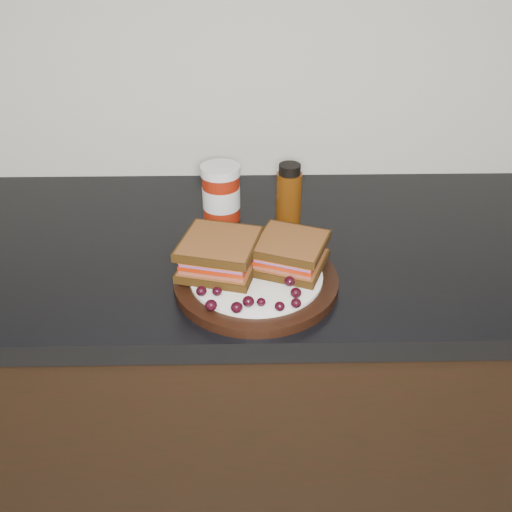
% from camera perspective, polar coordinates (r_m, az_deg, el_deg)
% --- Properties ---
extents(base_cabinets, '(3.96, 0.58, 0.86)m').
position_cam_1_polar(base_cabinets, '(1.41, -7.16, -15.04)').
color(base_cabinets, black).
rests_on(base_cabinets, ground_plane).
extents(countertop, '(3.98, 0.60, 0.04)m').
position_cam_1_polar(countertop, '(1.12, -8.71, 0.62)').
color(countertop, black).
rests_on(countertop, base_cabinets).
extents(plate, '(0.28, 0.28, 0.02)m').
position_cam_1_polar(plate, '(0.97, 0.00, -2.53)').
color(plate, black).
rests_on(plate, countertop).
extents(sandwich_left, '(0.15, 0.15, 0.06)m').
position_cam_1_polar(sandwich_left, '(0.96, -3.66, 0.18)').
color(sandwich_left, brown).
rests_on(sandwich_left, plate).
extents(sandwich_right, '(0.15, 0.15, 0.05)m').
position_cam_1_polar(sandwich_right, '(0.97, 3.46, 0.30)').
color(sandwich_right, brown).
rests_on(sandwich_right, plate).
extents(grape_0, '(0.02, 0.02, 0.02)m').
position_cam_1_polar(grape_0, '(0.91, -5.48, -3.51)').
color(grape_0, black).
rests_on(grape_0, plate).
extents(grape_1, '(0.02, 0.02, 0.01)m').
position_cam_1_polar(grape_1, '(0.91, -3.92, -3.55)').
color(grape_1, black).
rests_on(grape_1, plate).
extents(grape_2, '(0.02, 0.02, 0.02)m').
position_cam_1_polar(grape_2, '(0.88, -4.50, -4.92)').
color(grape_2, black).
rests_on(grape_2, plate).
extents(grape_3, '(0.02, 0.02, 0.02)m').
position_cam_1_polar(grape_3, '(0.88, -1.94, -5.16)').
color(grape_3, black).
rests_on(grape_3, plate).
extents(grape_4, '(0.02, 0.02, 0.02)m').
position_cam_1_polar(grape_4, '(0.89, -0.77, -4.57)').
color(grape_4, black).
rests_on(grape_4, plate).
extents(grape_5, '(0.01, 0.01, 0.01)m').
position_cam_1_polar(grape_5, '(0.89, 0.53, -4.62)').
color(grape_5, black).
rests_on(grape_5, plate).
extents(grape_6, '(0.02, 0.02, 0.02)m').
position_cam_1_polar(grape_6, '(0.88, 2.38, -5.05)').
color(grape_6, black).
rests_on(grape_6, plate).
extents(grape_7, '(0.02, 0.02, 0.02)m').
position_cam_1_polar(grape_7, '(0.89, 4.02, -4.72)').
color(grape_7, black).
rests_on(grape_7, plate).
extents(grape_8, '(0.02, 0.02, 0.02)m').
position_cam_1_polar(grape_8, '(0.91, 4.01, -3.69)').
color(grape_8, black).
rests_on(grape_8, plate).
extents(grape_9, '(0.02, 0.02, 0.02)m').
position_cam_1_polar(grape_9, '(0.93, 3.39, -2.54)').
color(grape_9, black).
rests_on(grape_9, plate).
extents(grape_10, '(0.02, 0.02, 0.02)m').
position_cam_1_polar(grape_10, '(0.96, 5.44, -1.72)').
color(grape_10, black).
rests_on(grape_10, plate).
extents(grape_11, '(0.02, 0.02, 0.02)m').
position_cam_1_polar(grape_11, '(0.97, 3.99, -1.02)').
color(grape_11, black).
rests_on(grape_11, plate).
extents(grape_12, '(0.02, 0.02, 0.02)m').
position_cam_1_polar(grape_12, '(0.98, 4.53, -0.69)').
color(grape_12, black).
rests_on(grape_12, plate).
extents(grape_13, '(0.02, 0.02, 0.02)m').
position_cam_1_polar(grape_13, '(1.01, 3.72, 0.44)').
color(grape_13, black).
rests_on(grape_13, plate).
extents(grape_14, '(0.02, 0.02, 0.01)m').
position_cam_1_polar(grape_14, '(1.00, -3.54, -0.06)').
color(grape_14, black).
rests_on(grape_14, plate).
extents(grape_15, '(0.02, 0.02, 0.02)m').
position_cam_1_polar(grape_15, '(0.97, -3.44, -0.94)').
color(grape_15, black).
rests_on(grape_15, plate).
extents(grape_16, '(0.02, 0.02, 0.02)m').
position_cam_1_polar(grape_16, '(0.96, -4.97, -1.29)').
color(grape_16, black).
rests_on(grape_16, plate).
extents(grape_17, '(0.02, 0.02, 0.02)m').
position_cam_1_polar(grape_17, '(0.95, -4.32, -1.72)').
color(grape_17, black).
rests_on(grape_17, plate).
extents(grape_18, '(0.02, 0.02, 0.02)m').
position_cam_1_polar(grape_18, '(0.99, -3.53, -0.05)').
color(grape_18, black).
rests_on(grape_18, plate).
extents(grape_19, '(0.02, 0.02, 0.02)m').
position_cam_1_polar(grape_19, '(0.99, -4.28, -0.18)').
color(grape_19, black).
rests_on(grape_19, plate).
extents(grape_20, '(0.02, 0.02, 0.02)m').
position_cam_1_polar(grape_20, '(0.95, -3.30, -1.89)').
color(grape_20, black).
rests_on(grape_20, plate).
extents(condiment_jar, '(0.09, 0.09, 0.12)m').
position_cam_1_polar(condiment_jar, '(1.15, -3.51, 6.30)').
color(condiment_jar, maroon).
rests_on(condiment_jar, countertop).
extents(oil_bottle, '(0.05, 0.05, 0.14)m').
position_cam_1_polar(oil_bottle, '(1.11, 3.29, 5.83)').
color(oil_bottle, '#492307').
rests_on(oil_bottle, countertop).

